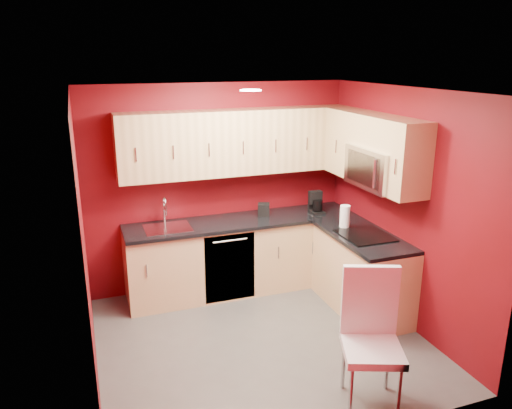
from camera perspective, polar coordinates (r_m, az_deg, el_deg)
floor at (r=5.28m, az=0.58°, el=-15.28°), size 3.20×3.20×0.00m
ceiling at (r=4.49m, az=0.68°, el=12.88°), size 3.20×3.20×0.00m
wall_back at (r=6.11m, az=-4.28°, el=1.98°), size 3.20×0.00×3.20m
wall_front at (r=3.48m, az=9.38°, el=-9.95°), size 3.20×0.00×3.20m
wall_left at (r=4.48m, az=-19.01°, el=-4.50°), size 0.00×3.00×3.00m
wall_right at (r=5.48m, az=16.50°, el=-0.41°), size 0.00×3.00×3.00m
base_cabinets_back at (r=6.15m, az=-1.56°, el=-5.89°), size 2.80×0.60×0.87m
base_cabinets_right at (r=5.80m, az=11.96°, el=-7.75°), size 0.60×1.30×0.87m
countertop_back at (r=5.98m, az=-1.55°, el=-1.91°), size 2.80×0.63×0.04m
countertop_right at (r=5.61m, az=12.19°, el=-3.59°), size 0.63×1.27×0.04m
upper_cabinets_back at (r=5.88m, az=-2.05°, el=7.17°), size 2.80×0.35×0.75m
upper_cabinets_right at (r=5.60m, az=12.93°, el=6.91°), size 0.35×1.55×0.75m
microwave at (r=5.42m, az=13.86°, el=4.09°), size 0.42×0.76×0.42m
cooktop at (r=5.57m, az=12.35°, el=-3.47°), size 0.50×0.55×0.01m
sink at (r=5.78m, az=-10.12°, el=-2.29°), size 0.52×0.42×0.35m
dishwasher_front at (r=5.83m, az=-3.01°, el=-7.24°), size 0.60×0.02×0.82m
downlight at (r=4.77m, az=-0.61°, el=12.93°), size 0.20×0.20×0.01m
coffee_maker at (r=6.24m, az=6.98°, el=0.23°), size 0.16×0.22×0.27m
napkin_holder at (r=6.10m, az=0.89°, el=-0.58°), size 0.18×0.18×0.15m
paper_towel at (r=5.74m, az=10.11°, el=-1.39°), size 0.17×0.17×0.26m
dining_chair at (r=4.27m, az=13.19°, el=-15.12°), size 0.61×0.62×1.16m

